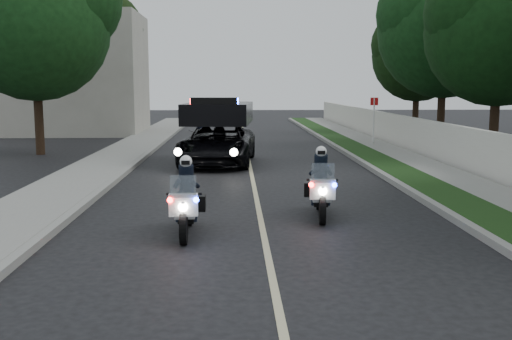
{
  "coord_description": "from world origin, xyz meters",
  "views": [
    {
      "loc": [
        -0.56,
        -9.63,
        2.86
      ],
      "look_at": [
        -0.08,
        3.32,
        1.0
      ],
      "focal_mm": 41.51,
      "sensor_mm": 36.0,
      "label": 1
    }
  ],
  "objects": [
    {
      "name": "police_moto_right",
      "position": [
        1.33,
        3.05,
        0.0
      ],
      "size": [
        0.82,
        1.88,
        1.55
      ],
      "primitive_type": null,
      "rotation": [
        0.0,
        0.0,
        -0.1
      ],
      "color": "silver",
      "rests_on": "ground"
    },
    {
      "name": "grass_verge",
      "position": [
        4.8,
        10.0,
        0.08
      ],
      "size": [
        1.2,
        60.0,
        0.16
      ],
      "primitive_type": "cube",
      "color": "#193814",
      "rests_on": "ground"
    },
    {
      "name": "tree_right_d",
      "position": [
        9.33,
        18.36,
        0.0
      ],
      "size": [
        8.07,
        8.07,
        10.4
      ],
      "primitive_type": null,
      "rotation": [
        0.0,
        0.0,
        0.37
      ],
      "color": "#143D16",
      "rests_on": "ground"
    },
    {
      "name": "cyclist",
      "position": [
        -2.04,
        16.48,
        0.0
      ],
      "size": [
        0.62,
        0.42,
        1.72
      ],
      "primitive_type": "imported",
      "rotation": [
        0.0,
        0.0,
        3.15
      ],
      "color": "black",
      "rests_on": "ground"
    },
    {
      "name": "sidewalk_right",
      "position": [
        6.1,
        10.0,
        0.08
      ],
      "size": [
        1.4,
        60.0,
        0.16
      ],
      "primitive_type": "cube",
      "color": "gray",
      "rests_on": "ground"
    },
    {
      "name": "tree_right_c",
      "position": [
        9.65,
        13.23,
        0.0
      ],
      "size": [
        6.55,
        6.55,
        9.43
      ],
      "primitive_type": null,
      "rotation": [
        0.0,
        0.0,
        0.17
      ],
      "color": "black",
      "rests_on": "ground"
    },
    {
      "name": "lane_marking",
      "position": [
        0.0,
        10.0,
        0.0
      ],
      "size": [
        0.12,
        50.0,
        0.01
      ],
      "primitive_type": "cube",
      "color": "#BFB78C",
      "rests_on": "ground"
    },
    {
      "name": "tree_left_far",
      "position": [
        -9.41,
        26.67,
        0.0
      ],
      "size": [
        7.37,
        7.37,
        9.94
      ],
      "primitive_type": null,
      "rotation": [
        0.0,
        0.0,
        0.28
      ],
      "color": "black",
      "rests_on": "ground"
    },
    {
      "name": "property_wall",
      "position": [
        7.1,
        10.0,
        0.75
      ],
      "size": [
        0.22,
        60.0,
        1.5
      ],
      "primitive_type": "cube",
      "color": "beige",
      "rests_on": "ground"
    },
    {
      "name": "bicycle",
      "position": [
        -2.04,
        16.48,
        0.0
      ],
      "size": [
        0.56,
        1.54,
        0.8
      ],
      "primitive_type": "imported",
      "rotation": [
        0.0,
        0.0,
        -0.02
      ],
      "color": "black",
      "rests_on": "ground"
    },
    {
      "name": "tree_right_e",
      "position": [
        10.19,
        25.14,
        0.0
      ],
      "size": [
        6.7,
        6.7,
        8.84
      ],
      "primitive_type": null,
      "rotation": [
        0.0,
        0.0,
        -0.32
      ],
      "color": "black",
      "rests_on": "ground"
    },
    {
      "name": "tree_left_near",
      "position": [
        -8.64,
        15.21,
        0.0
      ],
      "size": [
        7.65,
        7.65,
        10.23
      ],
      "primitive_type": null,
      "rotation": [
        0.0,
        0.0,
        0.29
      ],
      "color": "#143E16",
      "rests_on": "ground"
    },
    {
      "name": "police_moto_left",
      "position": [
        -1.49,
        1.59,
        0.0
      ],
      "size": [
        0.65,
        1.81,
        1.53
      ],
      "primitive_type": null,
      "rotation": [
        0.0,
        0.0,
        0.01
      ],
      "color": "silver",
      "rests_on": "ground"
    },
    {
      "name": "sign_post",
      "position": [
        6.0,
        17.94,
        0.0
      ],
      "size": [
        0.47,
        0.47,
        2.37
      ],
      "primitive_type": null,
      "rotation": [
        0.0,
        0.0,
        -0.31
      ],
      "color": "#A10B1E",
      "rests_on": "ground"
    },
    {
      "name": "building_far",
      "position": [
        -10.0,
        26.0,
        3.5
      ],
      "size": [
        8.0,
        6.0,
        7.0
      ],
      "primitive_type": "cube",
      "color": "#A8A396",
      "rests_on": "ground"
    },
    {
      "name": "sidewalk_left",
      "position": [
        -5.2,
        10.0,
        0.08
      ],
      "size": [
        2.0,
        60.0,
        0.16
      ],
      "primitive_type": "cube",
      "color": "gray",
      "rests_on": "ground"
    },
    {
      "name": "ground",
      "position": [
        0.0,
        0.0,
        0.0
      ],
      "size": [
        120.0,
        120.0,
        0.0
      ],
      "primitive_type": "plane",
      "color": "black",
      "rests_on": "ground"
    },
    {
      "name": "curb_right",
      "position": [
        4.1,
        10.0,
        0.07
      ],
      "size": [
        0.2,
        60.0,
        0.15
      ],
      "primitive_type": "cube",
      "color": "gray",
      "rests_on": "ground"
    },
    {
      "name": "police_suv",
      "position": [
        -1.15,
        11.97,
        0.0
      ],
      "size": [
        2.94,
        5.57,
        2.61
      ],
      "primitive_type": "imported",
      "rotation": [
        0.0,
        0.0,
        -0.09
      ],
      "color": "black",
      "rests_on": "ground"
    },
    {
      "name": "curb_left",
      "position": [
        -4.1,
        10.0,
        0.07
      ],
      "size": [
        0.2,
        60.0,
        0.15
      ],
      "primitive_type": "cube",
      "color": "gray",
      "rests_on": "ground"
    }
  ]
}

